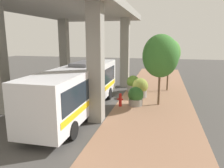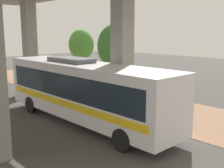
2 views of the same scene
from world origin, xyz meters
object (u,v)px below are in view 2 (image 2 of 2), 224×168
(planter_back, at_px, (57,85))
(planter_middle, at_px, (104,93))
(street_tree_near, at_px, (116,46))
(bus, at_px, (84,89))
(planter_front, at_px, (83,86))
(fire_hydrant, at_px, (97,99))
(street_tree_far, at_px, (81,45))

(planter_back, bearing_deg, planter_middle, 100.29)
(street_tree_near, bearing_deg, bus, 30.04)
(street_tree_near, bearing_deg, planter_middle, 19.76)
(bus, distance_m, planter_front, 6.41)
(fire_hydrant, distance_m, street_tree_near, 4.57)
(planter_front, distance_m, planter_middle, 2.56)
(bus, relative_size, fire_hydrant, 10.94)
(bus, relative_size, planter_back, 7.37)
(planter_middle, relative_size, planter_back, 0.94)
(planter_front, height_order, planter_back, planter_front)
(planter_middle, distance_m, planter_back, 4.75)
(street_tree_near, bearing_deg, street_tree_far, -98.04)
(planter_middle, distance_m, street_tree_near, 3.68)
(street_tree_near, distance_m, street_tree_far, 5.25)
(planter_middle, bearing_deg, street_tree_far, -113.21)
(planter_middle, xyz_separation_m, street_tree_near, (-1.77, -0.63, 3.17))
(fire_hydrant, height_order, planter_back, planter_back)
(fire_hydrant, height_order, planter_front, planter_front)
(planter_front, distance_m, street_tree_far, 5.03)
(bus, distance_m, street_tree_near, 6.61)
(street_tree_far, bearing_deg, bus, 53.45)
(planter_front, bearing_deg, fire_hydrant, 68.67)
(planter_middle, relative_size, street_tree_far, 0.29)
(fire_hydrant, distance_m, planter_front, 3.33)
(planter_back, distance_m, street_tree_near, 5.73)
(planter_middle, height_order, street_tree_far, street_tree_far)
(fire_hydrant, relative_size, street_tree_near, 0.19)
(fire_hydrant, relative_size, street_tree_far, 0.21)
(planter_front, bearing_deg, planter_back, -66.23)
(planter_front, relative_size, planter_middle, 1.17)
(bus, bearing_deg, street_tree_far, -126.55)
(bus, bearing_deg, planter_middle, -145.66)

